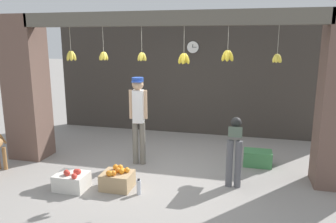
% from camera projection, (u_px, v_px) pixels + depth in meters
% --- Properties ---
extents(ground_plane, '(60.00, 60.00, 0.00)m').
position_uv_depth(ground_plane, '(162.00, 175.00, 5.84)').
color(ground_plane, gray).
extents(shop_back_wall, '(7.03, 0.12, 2.82)m').
position_uv_depth(shop_back_wall, '(191.00, 78.00, 8.17)').
color(shop_back_wall, '#38332D').
rests_on(shop_back_wall, ground_plane).
extents(shop_pillar_left, '(0.70, 0.60, 2.82)m').
position_uv_depth(shop_pillar_left, '(27.00, 88.00, 6.49)').
color(shop_pillar_left, brown).
rests_on(shop_pillar_left, ground_plane).
extents(storefront_awning, '(5.13, 0.29, 0.87)m').
position_uv_depth(storefront_awning, '(163.00, 21.00, 5.38)').
color(storefront_awning, '#5B564C').
extents(shopkeeper, '(0.34, 0.29, 1.68)m').
position_uv_depth(shopkeeper, '(138.00, 114.00, 6.16)').
color(shopkeeper, '#6B665B').
rests_on(shopkeeper, ground_plane).
extents(worker_stooping, '(0.25, 0.78, 1.02)m').
position_uv_depth(worker_stooping, '(235.00, 143.00, 5.44)').
color(worker_stooping, '#56565B').
rests_on(worker_stooping, ground_plane).
extents(fruit_crate_oranges, '(0.48, 0.42, 0.35)m').
position_uv_depth(fruit_crate_oranges, '(117.00, 179.00, 5.29)').
color(fruit_crate_oranges, tan).
rests_on(fruit_crate_oranges, ground_plane).
extents(fruit_crate_apples, '(0.50, 0.40, 0.34)m').
position_uv_depth(fruit_crate_apples, '(72.00, 181.00, 5.26)').
color(fruit_crate_apples, silver).
rests_on(fruit_crate_apples, ground_plane).
extents(produce_box_green, '(0.52, 0.36, 0.29)m').
position_uv_depth(produce_box_green, '(258.00, 158.00, 6.25)').
color(produce_box_green, '#42844C').
rests_on(produce_box_green, ground_plane).
extents(water_bottle, '(0.07, 0.07, 0.26)m').
position_uv_depth(water_bottle, '(139.00, 187.00, 5.09)').
color(water_bottle, silver).
rests_on(water_bottle, ground_plane).
extents(wall_clock, '(0.30, 0.03, 0.30)m').
position_uv_depth(wall_clock, '(193.00, 47.00, 7.92)').
color(wall_clock, black).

